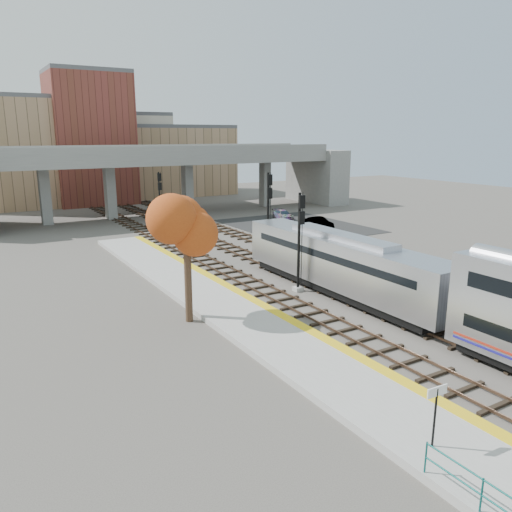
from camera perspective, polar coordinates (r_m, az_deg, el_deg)
ground at (r=31.90m, az=13.38°, el=-6.70°), size 160.00×160.00×0.00m
platform at (r=27.54m, az=2.34°, el=-9.26°), size 4.50×60.00×0.35m
yellow_strip at (r=28.49m, az=5.58°, el=-8.13°), size 0.70×60.00×0.01m
tracks at (r=41.73m, az=2.36°, el=-1.36°), size 10.70×95.00×0.25m
overpass at (r=71.33m, az=-9.45°, el=9.43°), size 54.00×12.00×9.50m
buildings_far at (r=90.62m, az=-16.85°, el=11.23°), size 43.00×21.00×20.60m
parking_lot at (r=61.45m, az=4.65°, el=3.46°), size 14.00×18.00×0.04m
locomotive at (r=35.07m, az=9.60°, el=-0.75°), size 3.02×19.05×4.10m
signal_mast_near at (r=35.02m, az=4.98°, el=1.43°), size 0.60×0.64×7.06m
signal_mast_mid at (r=45.81m, az=1.43°, el=4.86°), size 0.60×0.64×7.60m
signal_mast_far at (r=59.45m, az=-10.92°, el=6.09°), size 0.60×0.64×6.73m
station_sign at (r=18.79m, az=19.88°, el=-15.61°), size 0.90×0.09×2.27m
tree at (r=28.99m, az=-7.97°, el=3.19°), size 3.60×3.60×7.68m
car_a at (r=57.87m, az=3.88°, el=3.48°), size 2.50×3.96×1.26m
car_b at (r=59.99m, az=7.22°, el=3.80°), size 1.58×4.06×1.32m
car_c at (r=66.07m, az=3.13°, el=4.74°), size 2.13×4.20×1.17m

